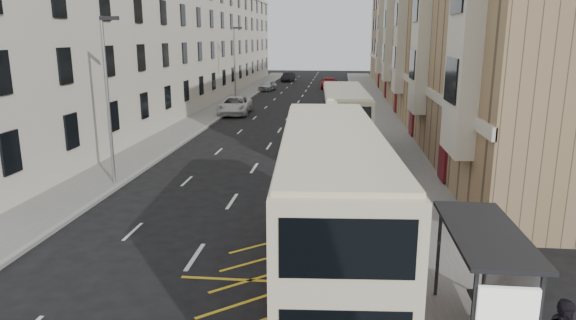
# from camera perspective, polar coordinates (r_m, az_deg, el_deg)

# --- Properties ---
(ground) EXTENTS (200.00, 200.00, 0.00)m
(ground) POSITION_cam_1_polar(r_m,az_deg,el_deg) (14.52, -14.83, -16.85)
(ground) COLOR black
(ground) RESTS_ON ground
(pavement_right) EXTENTS (4.00, 120.00, 0.15)m
(pavement_right) POSITION_cam_1_polar(r_m,az_deg,el_deg) (42.37, 10.21, 3.66)
(pavement_right) COLOR #61625D
(pavement_right) RESTS_ON ground
(pavement_left) EXTENTS (3.00, 120.00, 0.15)m
(pavement_left) POSITION_cam_1_polar(r_m,az_deg,el_deg) (43.99, -10.40, 4.02)
(pavement_left) COLOR #61625D
(pavement_left) RESTS_ON ground
(kerb_right) EXTENTS (0.25, 120.00, 0.15)m
(kerb_right) POSITION_cam_1_polar(r_m,az_deg,el_deg) (42.26, 7.50, 3.74)
(kerb_right) COLOR gray
(kerb_right) RESTS_ON ground
(kerb_left) EXTENTS (0.25, 120.00, 0.15)m
(kerb_left) POSITION_cam_1_polar(r_m,az_deg,el_deg) (43.60, -8.50, 4.01)
(kerb_left) COLOR gray
(kerb_left) RESTS_ON ground
(road_markings) EXTENTS (10.00, 110.00, 0.01)m
(road_markings) POSITION_cam_1_polar(r_m,az_deg,el_deg) (57.29, 1.09, 6.37)
(road_markings) COLOR silver
(road_markings) RESTS_ON ground
(terrace_right) EXTENTS (10.75, 79.00, 15.25)m
(terrace_right) POSITION_cam_1_polar(r_m,az_deg,el_deg) (57.89, 16.43, 13.36)
(terrace_right) COLOR #937755
(terrace_right) RESTS_ON ground
(terrace_left) EXTENTS (9.18, 79.00, 13.25)m
(terrace_left) POSITION_cam_1_polar(r_m,az_deg,el_deg) (59.96, -12.06, 12.64)
(terrace_left) COLOR beige
(terrace_left) RESTS_ON ground
(bus_shelter) EXTENTS (1.65, 4.25, 2.70)m
(bus_shelter) POSITION_cam_1_polar(r_m,az_deg,el_deg) (12.85, 21.88, -10.88)
(bus_shelter) COLOR black
(bus_shelter) RESTS_ON pavement_right
(guard_railing) EXTENTS (0.06, 6.56, 1.01)m
(guard_railing) POSITION_cam_1_polar(r_m,az_deg,el_deg) (18.58, 10.16, -6.74)
(guard_railing) COLOR #B41913
(guard_railing) RESTS_ON pavement_right
(street_lamp_near) EXTENTS (0.93, 0.18, 8.00)m
(street_lamp_near) POSITION_cam_1_polar(r_m,az_deg,el_deg) (26.25, -19.36, 7.15)
(street_lamp_near) COLOR gray
(street_lamp_near) RESTS_ON pavement_left
(street_lamp_far) EXTENTS (0.93, 0.18, 8.00)m
(street_lamp_far) POSITION_cam_1_polar(r_m,az_deg,el_deg) (54.83, -5.91, 10.83)
(street_lamp_far) COLOR gray
(street_lamp_far) RESTS_ON pavement_left
(double_decker_front) EXTENTS (3.49, 12.01, 4.73)m
(double_decker_front) POSITION_cam_1_polar(r_m,az_deg,el_deg) (14.70, 4.74, -5.67)
(double_decker_front) COLOR beige
(double_decker_front) RESTS_ON ground
(double_decker_rear) EXTENTS (2.94, 10.67, 4.21)m
(double_decker_rear) POSITION_cam_1_polar(r_m,az_deg,el_deg) (30.98, 6.26, 4.06)
(double_decker_rear) COLOR beige
(double_decker_rear) RESTS_ON ground
(pedestrian_far) EXTENTS (1.19, 0.65, 1.92)m
(pedestrian_far) POSITION_cam_1_polar(r_m,az_deg,el_deg) (19.39, 11.45, -5.13)
(pedestrian_far) COLOR black
(pedestrian_far) RESTS_ON pavement_right
(white_van) EXTENTS (3.07, 6.09, 1.65)m
(white_van) POSITION_cam_1_polar(r_m,az_deg,el_deg) (49.09, -5.90, 6.04)
(white_van) COLOR silver
(white_van) RESTS_ON ground
(car_silver) EXTENTS (2.28, 4.27, 1.38)m
(car_silver) POSITION_cam_1_polar(r_m,az_deg,el_deg) (70.21, -2.30, 8.26)
(car_silver) COLOR #B5B9BE
(car_silver) RESTS_ON ground
(car_dark) EXTENTS (1.99, 4.56, 1.46)m
(car_dark) POSITION_cam_1_polar(r_m,az_deg,el_deg) (84.63, 0.01, 9.22)
(car_dark) COLOR black
(car_dark) RESTS_ON ground
(car_red) EXTENTS (2.40, 5.59, 1.61)m
(car_red) POSITION_cam_1_polar(r_m,az_deg,el_deg) (73.09, 4.57, 8.53)
(car_red) COLOR maroon
(car_red) RESTS_ON ground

